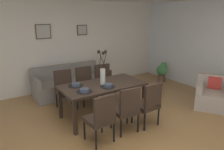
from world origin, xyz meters
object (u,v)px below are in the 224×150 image
Objects in this scene: bowl_far_left at (108,85)px; table_lamp at (104,58)px; dining_chair_near_left at (101,116)px; bowl_near_left at (84,90)px; side_table at (104,78)px; sofa at (70,84)px; centerpiece_vase at (103,72)px; potted_plant at (162,71)px; dining_table at (103,88)px; armchair at (213,96)px; dining_chair_mid_right at (104,80)px; dining_chair_near_right at (65,88)px; framed_picture_left at (43,32)px; bowl_near_right at (76,84)px; dining_chair_far_left at (127,108)px; dining_chair_mid_left at (148,102)px; framed_picture_center at (82,30)px; dining_chair_far_right at (86,83)px.

table_lamp is at bearing 61.57° from bowl_far_left.
bowl_near_left is (0.02, 0.69, 0.27)m from dining_chair_near_left.
dining_chair_near_left reaches higher than side_table.
dining_chair_near_left reaches higher than sofa.
potted_plant is at bearing 20.14° from centerpiece_vase.
armchair reaches higher than dining_table.
table_lamp is at bearing 159.49° from potted_plant.
dining_chair_near_left is at bearing -122.08° from dining_chair_mid_right.
sofa is (0.45, 0.86, -0.23)m from dining_chair_near_right.
bowl_far_left is 0.33× the size of side_table.
sofa is at bearing -44.84° from framed_picture_left.
table_lamp reaches higher than armchair.
bowl_near_right is at bearing 157.68° from armchair.
bowl_near_right reaches higher than sofa.
dining_chair_far_left is 1.37× the size of potted_plant.
armchair is at bearing -4.72° from dining_chair_mid_left.
framed_picture_center is (0.68, 0.48, 1.46)m from sofa.
framed_picture_left is at bearing 130.42° from dining_chair_mid_right.
armchair is at bearing -46.69° from sofa.
dining_table is 5.57× the size of framed_picture_center.
bowl_far_left is (-0.01, -1.09, 0.27)m from dining_chair_far_right.
dining_chair_near_right is 2.20× the size of framed_picture_left.
dining_table is 0.86m from dining_chair_far_left.
bowl_far_left reaches higher than side_table.
table_lamp reaches higher than potted_plant.
dining_chair_mid_left is 2.73m from table_lamp.
bowl_far_left is at bearing 0.00° from bowl_near_left.
dining_chair_far_left is at bearing -111.90° from side_table.
dining_chair_mid_left is 2.85× the size of framed_picture_center.
bowl_near_left is 2.61m from side_table.
framed_picture_center is (0.03, 1.33, 1.23)m from dining_chair_mid_right.
dining_chair_mid_right is at bearing 44.81° from bowl_near_left.
table_lamp reaches higher than bowl_far_left.
side_table is at bearing 58.55° from dining_chair_near_left.
sofa is at bearing 73.76° from bowl_near_right.
dining_chair_mid_right is at bearing -91.41° from framed_picture_center.
dining_table is at bearing -121.17° from side_table.
dining_chair_far_left is 2.83m from side_table.
armchair is 4.72m from framed_picture_left.
dining_table is 1.04m from dining_chair_mid_right.
dining_chair_mid_right is 1.56m from bowl_near_left.
bowl_near_right is 0.15× the size of armchair.
table_lamp is 1.58× the size of framed_picture_center.
bowl_near_right is (-1.09, -0.67, 0.27)m from dining_chair_mid_right.
bowl_near_left is (-0.56, 0.64, 0.27)m from dining_chair_far_left.
dining_table is 0.24m from bowl_far_left.
dining_chair_mid_right is 2.39m from potted_plant.
armchair reaches higher than potted_plant.
potted_plant is (1.86, -0.70, 0.11)m from side_table.
dining_chair_mid_left is at bearing -90.60° from dining_chair_mid_right.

